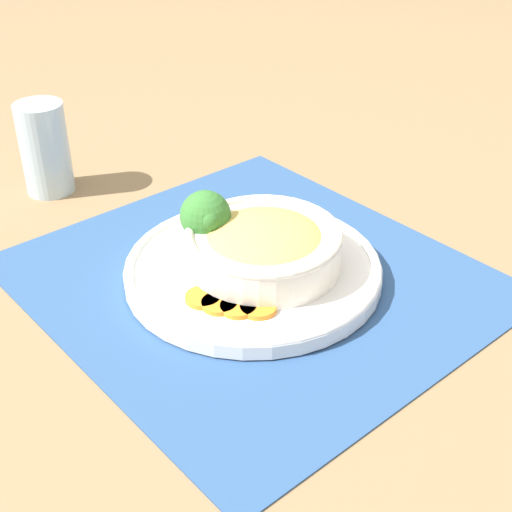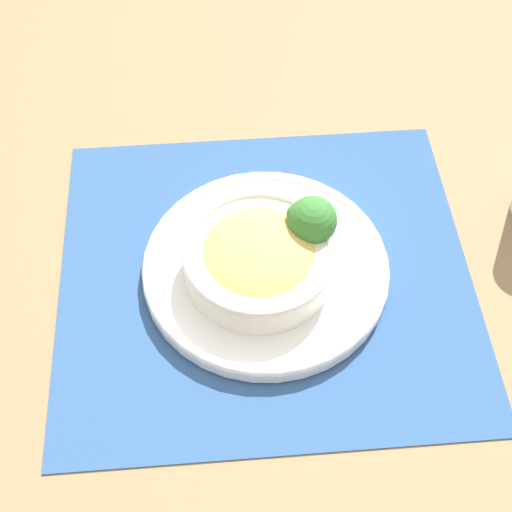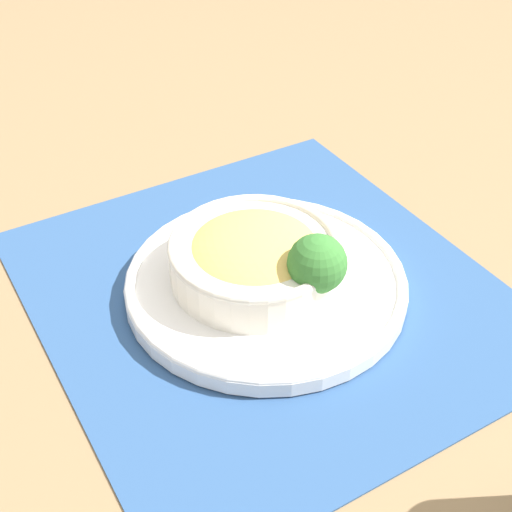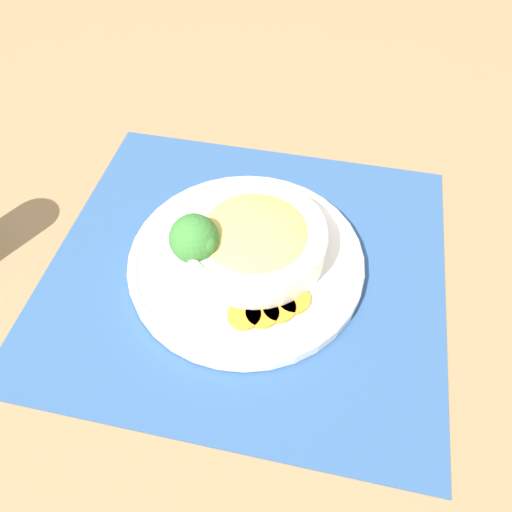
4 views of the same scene
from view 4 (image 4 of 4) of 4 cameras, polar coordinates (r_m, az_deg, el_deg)
name	(u,v)px [view 4 (image 4 of 4)]	position (r m, az deg, el deg)	size (l,w,h in m)	color
ground_plane	(246,267)	(0.64, -1.10, -1.29)	(4.00, 4.00, 0.00)	#8C704C
placemat	(246,266)	(0.63, -1.10, -1.18)	(0.50, 0.46, 0.00)	#2D5184
plate	(246,260)	(0.62, -1.12, -0.44)	(0.29, 0.29, 0.02)	white
bowl	(255,239)	(0.60, -0.17, 1.94)	(0.18, 0.18, 0.05)	silver
broccoli_floret	(195,240)	(0.58, -7.03, 1.83)	(0.06, 0.06, 0.08)	#759E51
carrot_slice_near	(244,315)	(0.57, -1.35, -6.76)	(0.04, 0.04, 0.01)	orange
carrot_slice_middle	(262,313)	(0.57, 0.74, -6.57)	(0.04, 0.04, 0.01)	orange
carrot_slice_far	(279,308)	(0.57, 2.68, -5.96)	(0.04, 0.04, 0.01)	orange
carrot_slice_extra	(294,300)	(0.58, 4.35, -4.99)	(0.04, 0.04, 0.01)	orange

